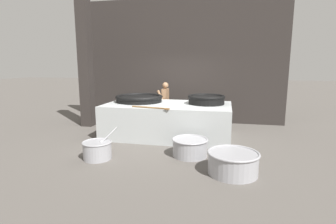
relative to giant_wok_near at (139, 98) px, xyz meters
The scene contains 11 objects.
ground_plane 1.42m from the giant_wok_near, 13.78° to the right, with size 60.00×60.00×0.00m, color #56514C.
back_wall 2.47m from the giant_wok_near, 64.95° to the left, with size 7.16×0.24×4.31m, color #2D2826.
support_pillar 2.32m from the giant_wok_near, 166.09° to the left, with size 0.37×0.37×4.31m, color #2D2826.
hearth_platform 1.12m from the giant_wok_near, 13.78° to the right, with size 3.51×1.90×0.94m.
giant_wok_near is the anchor object (origin of this frame).
giant_wok_far 1.99m from the giant_wok_near, ahead, with size 1.05×1.05×0.25m.
stirring_paddle 1.31m from the giant_wok_near, 56.68° to the right, with size 1.05×0.27×0.04m.
cook 1.19m from the giant_wok_near, 61.22° to the left, with size 0.35×0.54×1.47m.
prep_bowl_vegetables 2.53m from the giant_wok_near, 94.11° to the right, with size 0.64×0.75×0.64m.
prep_bowl_meat 2.64m from the giant_wok_near, 44.77° to the right, with size 0.81×0.81×0.40m.
prep_bowl_extra 3.82m from the giant_wok_near, 43.57° to the right, with size 0.97×0.97×0.43m.
Camera 1 is at (1.59, -7.17, 2.03)m, focal length 28.00 mm.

